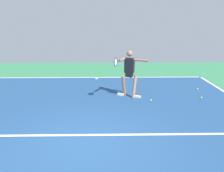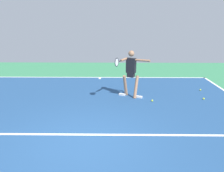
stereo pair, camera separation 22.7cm
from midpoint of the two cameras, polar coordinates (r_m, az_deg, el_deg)
name	(u,v)px [view 2 (the right image)]	position (r m, az deg, el deg)	size (l,w,h in m)	color
ground_plane	(82,143)	(5.86, -5.84, -13.22)	(22.02, 22.02, 0.00)	#388456
court_surface	(82,143)	(5.86, -5.84, -13.20)	(10.55, 13.48, 0.00)	navy
court_line_baseline_near	(100,77)	(12.14, -2.30, 2.06)	(10.55, 0.10, 0.01)	white
court_line_service	(85,135)	(6.23, -5.39, -11.32)	(7.92, 0.10, 0.01)	white
court_line_centre_mark	(100,78)	(11.95, -2.35, 1.83)	(0.10, 0.30, 0.01)	white
tennis_player	(131,71)	(8.86, 5.17, 3.58)	(1.25, 1.15, 1.75)	#9E7051
tennis_ball_centre_court	(152,101)	(8.70, 10.19, -3.40)	(0.07, 0.07, 0.07)	#CCE033
tennis_ball_by_baseline	(200,90)	(10.54, 20.69, -0.85)	(0.07, 0.07, 0.07)	#C6E53D
tennis_ball_far_corner	(204,99)	(9.41, 21.44, -2.80)	(0.07, 0.07, 0.07)	#CCE033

